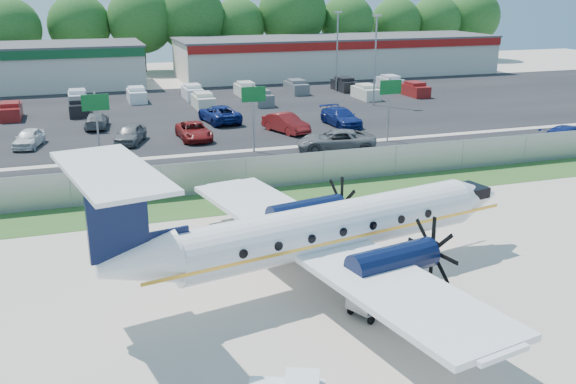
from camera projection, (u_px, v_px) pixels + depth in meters
name	position (u px, v px, depth m)	size (l,w,h in m)	color
ground	(335.00, 289.00, 25.98)	(170.00, 170.00, 0.00)	beige
grass_verge	(255.00, 200.00, 36.82)	(170.00, 4.00, 0.02)	#2D561E
access_road	(227.00, 169.00, 43.14)	(170.00, 8.00, 0.02)	black
parking_lot	(177.00, 113.00, 62.12)	(170.00, 32.00, 0.02)	black
perimeter_fence	(246.00, 174.00, 38.32)	(120.00, 0.06, 1.99)	gray
building_east	(338.00, 56.00, 89.02)	(44.40, 12.40, 5.24)	beige
sign_left	(96.00, 113.00, 43.17)	(1.80, 0.26, 5.00)	gray
sign_mid	(253.00, 104.00, 46.48)	(1.80, 0.26, 5.00)	gray
sign_right	(390.00, 96.00, 49.80)	(1.80, 0.26, 5.00)	gray
light_pole_ne	(375.00, 54.00, 64.75)	(0.90, 0.35, 9.09)	gray
light_pole_se	(337.00, 46.00, 73.79)	(0.90, 0.35, 9.09)	gray
tree_line	(140.00, 72.00, 92.84)	(112.00, 6.00, 14.00)	#1E5418
aircraft	(324.00, 229.00, 25.93)	(19.65, 19.26, 6.00)	white
baggage_cart_far	(372.00, 303.00, 23.86)	(2.09, 1.71, 0.95)	gray
cone_starboard_wing	(203.00, 187.00, 38.32)	(0.36, 0.36, 0.51)	orange
road_car_mid	(336.00, 152.00, 47.71)	(2.69, 5.83, 1.62)	#595B5E
road_car_east	(568.00, 146.00, 49.40)	(2.25, 5.53, 1.61)	navy
parked_car_a	(30.00, 147.00, 49.06)	(1.64, 4.08, 1.39)	silver
parked_car_b	(131.00, 143.00, 50.24)	(1.76, 4.37, 1.49)	#595B5E
parked_car_c	(194.00, 140.00, 51.46)	(2.31, 5.00, 1.39)	maroon
parked_car_d	(286.00, 132.00, 53.98)	(1.68, 4.82, 1.59)	maroon
parked_car_e	(341.00, 126.00, 56.65)	(2.15, 5.30, 1.54)	navy
parked_car_f	(97.00, 128.00, 55.71)	(1.86, 4.59, 1.33)	#595B5E
parked_car_g	(219.00, 122.00, 57.98)	(2.62, 5.67, 1.58)	navy
far_parking_rows	(169.00, 105.00, 66.64)	(56.00, 10.00, 1.60)	gray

